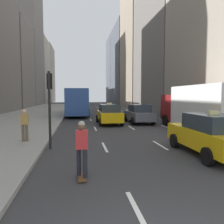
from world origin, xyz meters
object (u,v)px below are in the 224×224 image
Objects in this scene: traffic_light_pole at (50,97)px; taxi_second at (109,114)px; taxi_lead at (210,134)px; box_truck at (199,107)px; skateboarder at (82,147)px; pedestrian_mid_block at (25,123)px; city_bus at (77,101)px; sedan_black_near at (139,113)px.

taxi_second is at bearing 64.52° from traffic_light_pole.
taxi_second is (-2.80, 10.44, 0.00)m from taxi_lead.
box_truck is 4.81× the size of skateboarder.
traffic_light_pole is at bearing 109.42° from skateboarder.
box_truck is at bearing 42.55° from skateboarder.
pedestrian_mid_block is (-8.16, 3.29, 0.19)m from taxi_lead.
taxi_lead is 0.52× the size of box_truck.
taxi_lead is 21.00m from city_bus.
pedestrian_mid_block is 2.25m from traffic_light_pole.
skateboarder is 0.48× the size of traffic_light_pole.
city_bus reaches higher than taxi_lead.
sedan_black_near is 13.79m from skateboarder.
skateboarder is at bearing -61.24° from pedestrian_mid_block.
city_bus is 1.38× the size of box_truck.
skateboarder is 5.85m from pedestrian_mid_block.
taxi_lead is 0.95× the size of sedan_black_near.
sedan_black_near is 0.55× the size of box_truck.
traffic_light_pole reaches higher than sedan_black_near.
taxi_second is at bearing -171.20° from sedan_black_near.
traffic_light_pole is (-6.75, 2.15, 1.53)m from taxi_lead.
taxi_second is 0.52× the size of box_truck.
taxi_second is 0.95× the size of sedan_black_near.
city_bus is at bearing 121.01° from sedan_black_near.
skateboarder is (0.27, -22.05, -0.82)m from city_bus.
city_bus is 22.07m from skateboarder.
sedan_black_near is 11.14m from traffic_light_pole.
taxi_lead is at bearing 18.94° from skateboarder.
sedan_black_near is 11.14m from pedestrian_mid_block.
skateboarder is (-2.54, -12.28, 0.08)m from taxi_second.
taxi_lead is at bearing -21.97° from pedestrian_mid_block.
taxi_lead is 2.67× the size of pedestrian_mid_block.
taxi_second is at bearing 78.29° from skateboarder.
taxi_second is 9.31m from traffic_light_pole.
traffic_light_pole is at bearing -127.73° from sedan_black_near.
city_bus is 3.22× the size of traffic_light_pole.
taxi_lead is at bearing -17.69° from traffic_light_pole.
city_bus is 16.83m from box_truck.
taxi_lead is 10.81m from taxi_second.
city_bus reaches higher than sedan_black_near.
sedan_black_near is at bearing 118.14° from box_truck.
pedestrian_mid_block is (-5.36, -7.15, 0.19)m from taxi_second.
box_truck reaches higher than taxi_lead.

